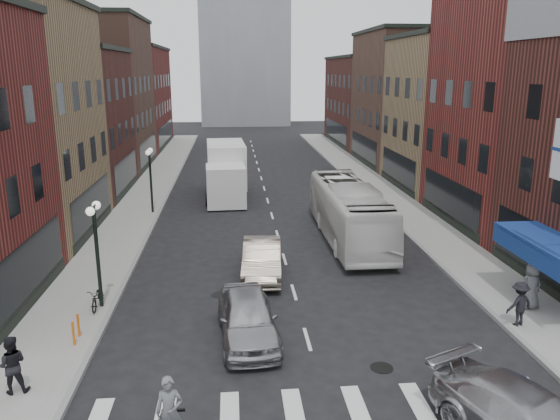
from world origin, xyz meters
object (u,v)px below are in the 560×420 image
(sedan_left_far, at_px, (262,259))
(streetlamp_near, at_px, (96,236))
(bike_rack, at_px, (76,329))
(box_truck, at_px, (226,172))
(sedan_left_near, at_px, (248,317))
(ped_left_solo, at_px, (11,365))
(ped_right_c, at_px, (531,286))
(transit_bus, at_px, (349,212))
(ped_right_a, at_px, (519,304))
(parked_bicycle, at_px, (98,297))
(streetlamp_far, at_px, (150,168))

(sedan_left_far, bearing_deg, streetlamp_near, -150.50)
(bike_rack, height_order, box_truck, box_truck)
(sedan_left_near, xyz_separation_m, ped_left_solo, (-6.52, -2.76, 0.19))
(sedan_left_far, xyz_separation_m, ped_right_c, (9.72, -4.57, 0.26))
(transit_bus, distance_m, ped_right_c, 10.63)
(bike_rack, xyz_separation_m, ped_left_solo, (-0.91, -2.86, 0.43))
(sedan_left_far, distance_m, ped_right_a, 10.39)
(sedan_left_far, relative_size, ped_left_solo, 2.83)
(parked_bicycle, bearing_deg, streetlamp_near, 49.30)
(streetlamp_far, relative_size, ped_right_c, 2.32)
(streetlamp_near, bearing_deg, ped_right_a, -11.01)
(ped_right_a, bearing_deg, streetlamp_near, -28.09)
(bike_rack, relative_size, ped_right_c, 0.45)
(transit_bus, distance_m, sedan_left_near, 12.09)
(ped_right_a, bearing_deg, box_truck, -81.40)
(streetlamp_far, distance_m, sedan_left_near, 17.78)
(bike_rack, xyz_separation_m, ped_right_c, (16.13, 1.10, 0.49))
(sedan_left_far, bearing_deg, sedan_left_near, -93.95)
(box_truck, xyz_separation_m, sedan_left_far, (1.64, -15.43, -1.06))
(streetlamp_far, height_order, box_truck, streetlamp_far)
(streetlamp_near, bearing_deg, streetlamp_far, 90.00)
(bike_rack, height_order, transit_bus, transit_bus)
(streetlamp_far, relative_size, sedan_left_far, 0.88)
(ped_right_a, distance_m, ped_right_c, 1.71)
(sedan_left_far, bearing_deg, streetlamp_far, 123.35)
(parked_bicycle, bearing_deg, streetlamp_far, 89.93)
(bike_rack, relative_size, box_truck, 0.09)
(streetlamp_far, relative_size, bike_rack, 5.14)
(box_truck, bearing_deg, bike_rack, -105.51)
(ped_left_solo, bearing_deg, ped_right_a, 178.43)
(streetlamp_near, relative_size, ped_right_c, 2.32)
(ped_left_solo, bearing_deg, streetlamp_near, -112.46)
(ped_left_solo, bearing_deg, streetlamp_far, -104.40)
(streetlamp_near, height_order, streetlamp_far, same)
(streetlamp_near, height_order, ped_left_solo, streetlamp_near)
(bike_rack, bearing_deg, ped_left_solo, -107.70)
(streetlamp_near, xyz_separation_m, ped_left_solo, (-1.11, -5.56, -1.93))
(box_truck, xyz_separation_m, ped_right_a, (10.23, -21.27, -0.89))
(bike_rack, distance_m, transit_bus, 15.48)
(ped_left_solo, bearing_deg, bike_rack, -118.84)
(box_truck, height_order, ped_right_a, box_truck)
(box_truck, relative_size, ped_right_a, 5.44)
(bike_rack, xyz_separation_m, parked_bicycle, (0.10, 2.59, -0.00))
(box_truck, distance_m, ped_right_a, 23.62)
(streetlamp_near, relative_size, transit_bus, 0.38)
(streetlamp_near, xyz_separation_m, sedan_left_near, (5.41, -2.81, -2.12))
(streetlamp_near, height_order, box_truck, streetlamp_near)
(streetlamp_far, distance_m, ped_right_a, 22.54)
(bike_rack, bearing_deg, streetlamp_near, 85.76)
(ped_right_a, bearing_deg, sedan_left_near, -17.54)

